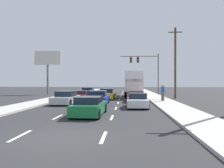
{
  "coord_description": "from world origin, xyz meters",
  "views": [
    {
      "loc": [
        2.62,
        -8.55,
        2.18
      ],
      "look_at": [
        0.96,
        16.76,
        1.98
      ],
      "focal_mm": 36.44,
      "sensor_mm": 36.0,
      "label": 1
    }
  ],
  "objects": [
    {
      "name": "car_orange",
      "position": [
        -0.24,
        27.83,
        0.56
      ],
      "size": [
        2.03,
        4.49,
        1.24
      ],
      "color": "orange",
      "rests_on": "ground_plane"
    },
    {
      "name": "car_yellow",
      "position": [
        0.07,
        20.5,
        0.63
      ],
      "size": [
        1.91,
        4.21,
        1.37
      ],
      "color": "yellow",
      "rests_on": "ground_plane"
    },
    {
      "name": "sidewalk_right",
      "position": [
        6.57,
        20.0,
        0.07
      ],
      "size": [
        2.64,
        80.0,
        0.14
      ],
      "primitive_type": "cube",
      "color": "#B2AFA8",
      "rests_on": "ground_plane"
    },
    {
      "name": "car_blue",
      "position": [
        -0.22,
        13.29,
        0.62
      ],
      "size": [
        2.0,
        4.59,
        1.36
      ],
      "color": "#1E389E",
      "rests_on": "ground_plane"
    },
    {
      "name": "car_maroon",
      "position": [
        -3.22,
        19.91,
        0.53
      ],
      "size": [
        1.97,
        4.07,
        1.12
      ],
      "color": "maroon",
      "rests_on": "ground_plane"
    },
    {
      "name": "car_red",
      "position": [
        3.65,
        17.17,
        0.56
      ],
      "size": [
        2.04,
        4.67,
        1.19
      ],
      "color": "red",
      "rests_on": "ground_plane"
    },
    {
      "name": "traffic_signal_mast",
      "position": [
        5.47,
        32.56,
        5.46
      ],
      "size": [
        6.91,
        0.69,
        7.3
      ],
      "color": "#595B56",
      "rests_on": "ground_plane"
    },
    {
      "name": "pedestrian_mid_block",
      "position": [
        6.55,
        16.65,
        1.04
      ],
      "size": [
        0.38,
        0.38,
        1.79
      ],
      "color": "brown",
      "rests_on": "sidewalk_right"
    },
    {
      "name": "box_truck",
      "position": [
        3.58,
        24.67,
        2.08
      ],
      "size": [
        2.62,
        9.19,
        3.61
      ],
      "color": "white",
      "rests_on": "ground_plane"
    },
    {
      "name": "car_silver",
      "position": [
        -3.42,
        13.64,
        0.6
      ],
      "size": [
        2.04,
        4.55,
        1.3
      ],
      "color": "#B7BABF",
      "rests_on": "ground_plane"
    },
    {
      "name": "sidewalk_left",
      "position": [
        -6.57,
        20.0,
        0.07
      ],
      "size": [
        2.64,
        80.0,
        0.14
      ],
      "primitive_type": "cube",
      "color": "#B2AFA8",
      "rests_on": "ground_plane"
    },
    {
      "name": "car_green",
      "position": [
        0.16,
        6.2,
        0.58
      ],
      "size": [
        1.97,
        4.3,
        1.24
      ],
      "color": "#196B38",
      "rests_on": "ground_plane"
    },
    {
      "name": "utility_pole_mid",
      "position": [
        9.03,
        22.1,
        4.85
      ],
      "size": [
        1.8,
        0.28,
        9.42
      ],
      "color": "brown",
      "rests_on": "ground_plane"
    },
    {
      "name": "car_black",
      "position": [
        -3.62,
        27.59,
        0.6
      ],
      "size": [
        1.91,
        4.48,
        1.33
      ],
      "color": "black",
      "rests_on": "ground_plane"
    },
    {
      "name": "ground_plane",
      "position": [
        0.0,
        25.0,
        0.0
      ],
      "size": [
        140.0,
        140.0,
        0.0
      ],
      "primitive_type": "plane",
      "color": "#2B2B2D"
    },
    {
      "name": "roadside_billboard",
      "position": [
        -11.59,
        31.37,
        5.69
      ],
      "size": [
        4.84,
        0.36,
        7.8
      ],
      "color": "slate",
      "rests_on": "ground_plane"
    },
    {
      "name": "lane_markings",
      "position": [
        0.0,
        25.39,
        0.0
      ],
      "size": [
        3.54,
        62.0,
        0.01
      ],
      "color": "silver",
      "rests_on": "ground_plane"
    },
    {
      "name": "car_white",
      "position": [
        3.53,
        11.19,
        0.57
      ],
      "size": [
        1.9,
        4.13,
        1.24
      ],
      "color": "white",
      "rests_on": "ground_plane"
    }
  ]
}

